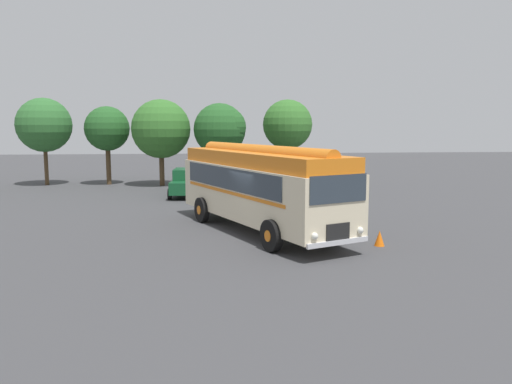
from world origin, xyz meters
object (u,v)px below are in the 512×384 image
(car_near_left, at_px, (187,182))
(box_van, at_px, (322,171))
(car_mid_left, at_px, (229,181))
(traffic_cone, at_px, (379,238))
(vintage_bus, at_px, (260,185))
(car_mid_right, at_px, (278,181))

(car_near_left, height_order, box_van, box_van)
(box_van, bearing_deg, car_mid_left, -172.63)
(traffic_cone, bearing_deg, vintage_bus, 143.49)
(car_mid_left, xyz_separation_m, traffic_cone, (4.66, -13.88, -0.57))
(car_mid_left, bearing_deg, traffic_cone, -71.43)
(car_near_left, distance_m, car_mid_right, 5.57)
(car_mid_left, relative_size, box_van, 0.74)
(car_mid_right, relative_size, box_van, 0.75)
(car_mid_right, distance_m, box_van, 3.26)
(car_mid_right, bearing_deg, car_near_left, 179.49)
(car_mid_right, distance_m, traffic_cone, 13.62)
(car_near_left, distance_m, traffic_cone, 15.37)
(car_mid_right, bearing_deg, car_mid_left, 172.90)
(car_mid_right, xyz_separation_m, traffic_cone, (1.66, -13.50, -0.57))
(car_mid_left, height_order, traffic_cone, car_mid_left)
(box_van, distance_m, traffic_cone, 14.76)
(car_mid_right, height_order, traffic_cone, car_mid_right)
(vintage_bus, distance_m, car_mid_left, 11.03)
(car_near_left, relative_size, car_mid_left, 0.98)
(car_near_left, height_order, car_mid_left, same)
(vintage_bus, bearing_deg, car_mid_right, 77.83)
(vintage_bus, xyz_separation_m, box_van, (5.29, 11.74, -0.53))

